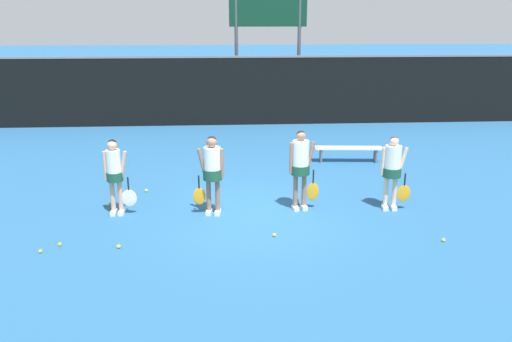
{
  "coord_description": "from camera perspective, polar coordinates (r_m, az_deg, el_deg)",
  "views": [
    {
      "loc": [
        -0.64,
        -10.1,
        4.04
      ],
      "look_at": [
        0.01,
        0.02,
        0.92
      ],
      "focal_mm": 35.0,
      "sensor_mm": 36.0,
      "label": 1
    }
  ],
  "objects": [
    {
      "name": "player_0",
      "position": [
        10.87,
        -15.84,
        -0.05
      ],
      "size": [
        0.64,
        0.34,
        1.64
      ],
      "rotation": [
        0.0,
        0.0,
        -0.0
      ],
      "color": "tan",
      "rests_on": "ground_plane"
    },
    {
      "name": "tennis_ball_5",
      "position": [
        10.0,
        -21.5,
        -7.8
      ],
      "size": [
        0.07,
        0.07,
        0.07
      ],
      "primitive_type": "sphere",
      "color": "#CCE033",
      "rests_on": "ground_plane"
    },
    {
      "name": "scoreboard",
      "position": [
        20.46,
        1.39,
        17.36
      ],
      "size": [
        3.06,
        0.15,
        5.43
      ],
      "color": "#515156",
      "rests_on": "ground_plane"
    },
    {
      "name": "tennis_ball_0",
      "position": [
        11.69,
        -16.55,
        -3.71
      ],
      "size": [
        0.06,
        0.06,
        0.06
      ],
      "primitive_type": "sphere",
      "color": "#CCE033",
      "rests_on": "ground_plane"
    },
    {
      "name": "player_2",
      "position": [
        10.75,
        5.13,
        0.9
      ],
      "size": [
        0.67,
        0.41,
        1.77
      ],
      "rotation": [
        0.0,
        0.0,
        0.15
      ],
      "color": "#8C664C",
      "rests_on": "ground_plane"
    },
    {
      "name": "ground_plane",
      "position": [
        10.9,
        -0.06,
        -4.66
      ],
      "size": [
        140.0,
        140.0,
        0.0
      ],
      "primitive_type": "plane",
      "color": "#235684"
    },
    {
      "name": "fence_windscreen",
      "position": [
        19.56,
        -1.8,
        9.18
      ],
      "size": [
        60.0,
        0.08,
        2.67
      ],
      "color": "black",
      "rests_on": "ground_plane"
    },
    {
      "name": "bench_courtside",
      "position": [
        14.78,
        10.52,
        2.47
      ],
      "size": [
        1.97,
        0.51,
        0.44
      ],
      "rotation": [
        0.0,
        0.0,
        -0.08
      ],
      "color": "silver",
      "rests_on": "ground_plane"
    },
    {
      "name": "tennis_ball_4",
      "position": [
        9.7,
        2.12,
        -7.32
      ],
      "size": [
        0.07,
        0.07,
        0.07
      ],
      "primitive_type": "sphere",
      "color": "#CCE033",
      "rests_on": "ground_plane"
    },
    {
      "name": "tennis_ball_3",
      "position": [
        9.86,
        -23.41,
        -8.41
      ],
      "size": [
        0.07,
        0.07,
        0.07
      ],
      "primitive_type": "sphere",
      "color": "#CCE033",
      "rests_on": "ground_plane"
    },
    {
      "name": "player_3",
      "position": [
        11.13,
        15.34,
        0.45
      ],
      "size": [
        0.68,
        0.4,
        1.65
      ],
      "rotation": [
        0.0,
        0.0,
        -0.09
      ],
      "color": "beige",
      "rests_on": "ground_plane"
    },
    {
      "name": "tennis_ball_2",
      "position": [
        10.12,
        20.64,
        -7.4
      ],
      "size": [
        0.07,
        0.07,
        0.07
      ],
      "primitive_type": "sphere",
      "color": "#CCE033",
      "rests_on": "ground_plane"
    },
    {
      "name": "tennis_ball_6",
      "position": [
        9.57,
        -15.42,
        -8.32
      ],
      "size": [
        0.07,
        0.07,
        0.07
      ],
      "primitive_type": "sphere",
      "color": "#CCE033",
      "rests_on": "ground_plane"
    },
    {
      "name": "player_1",
      "position": [
        10.49,
        -5.04,
        0.3
      ],
      "size": [
        0.67,
        0.4,
        1.71
      ],
      "rotation": [
        0.0,
        0.0,
        -0.14
      ],
      "color": "#8C664C",
      "rests_on": "ground_plane"
    },
    {
      "name": "tennis_ball_1",
      "position": [
        11.64,
        -6.69,
        -3.16
      ],
      "size": [
        0.07,
        0.07,
        0.07
      ],
      "primitive_type": "sphere",
      "color": "#CCE033",
      "rests_on": "ground_plane"
    },
    {
      "name": "tennis_ball_7",
      "position": [
        12.38,
        -12.43,
        -2.2
      ],
      "size": [
        0.07,
        0.07,
        0.07
      ],
      "primitive_type": "sphere",
      "color": "#CCE033",
      "rests_on": "ground_plane"
    }
  ]
}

